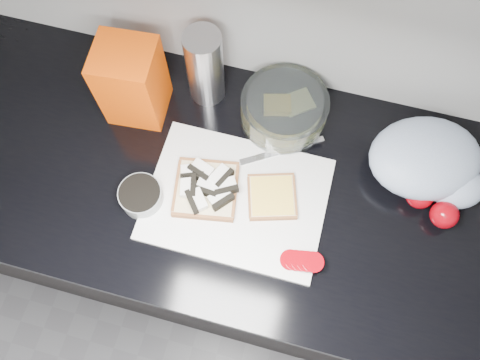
% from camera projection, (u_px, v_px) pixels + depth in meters
% --- Properties ---
extents(base_cabinet, '(3.50, 0.60, 0.86)m').
position_uv_depth(base_cabinet, '(271.00, 242.00, 1.51)').
color(base_cabinet, black).
rests_on(base_cabinet, ground).
extents(countertop, '(3.50, 0.64, 0.04)m').
position_uv_depth(countertop, '(283.00, 194.00, 1.09)').
color(countertop, black).
rests_on(countertop, base_cabinet).
extents(cutting_board, '(0.40, 0.30, 0.01)m').
position_uv_depth(cutting_board, '(237.00, 199.00, 1.06)').
color(cutting_board, white).
rests_on(cutting_board, countertop).
extents(bread_left, '(0.17, 0.17, 0.05)m').
position_uv_depth(bread_left, '(206.00, 188.00, 1.05)').
color(bread_left, beige).
rests_on(bread_left, cutting_board).
extents(bread_right, '(0.14, 0.14, 0.02)m').
position_uv_depth(bread_right, '(272.00, 197.00, 1.05)').
color(bread_right, beige).
rests_on(bread_right, cutting_board).
extents(tomato_slices, '(0.10, 0.06, 0.02)m').
position_uv_depth(tomato_slices, '(302.00, 261.00, 0.99)').
color(tomato_slices, '#93030C').
rests_on(tomato_slices, cutting_board).
extents(knife, '(0.18, 0.12, 0.01)m').
position_uv_depth(knife, '(293.00, 148.00, 1.10)').
color(knife, silver).
rests_on(knife, cutting_board).
extents(seed_tub, '(0.10, 0.10, 0.05)m').
position_uv_depth(seed_tub, '(141.00, 196.00, 1.04)').
color(seed_tub, gray).
rests_on(seed_tub, countertop).
extents(tub_lid, '(0.11, 0.11, 0.01)m').
position_uv_depth(tub_lid, '(195.00, 148.00, 1.11)').
color(tub_lid, silver).
rests_on(tub_lid, countertop).
extents(glass_bowl, '(0.21, 0.21, 0.09)m').
position_uv_depth(glass_bowl, '(284.00, 110.00, 1.11)').
color(glass_bowl, silver).
rests_on(glass_bowl, countertop).
extents(bread_bag, '(0.14, 0.13, 0.21)m').
position_uv_depth(bread_bag, '(132.00, 82.00, 1.06)').
color(bread_bag, '#FC5804').
rests_on(bread_bag, countertop).
extents(steel_canister, '(0.09, 0.09, 0.21)m').
position_uv_depth(steel_canister, '(205.00, 67.00, 1.08)').
color(steel_canister, silver).
rests_on(steel_canister, countertop).
extents(grocery_bag, '(0.31, 0.28, 0.11)m').
position_uv_depth(grocery_bag, '(430.00, 162.00, 1.04)').
color(grocery_bag, silver).
rests_on(grocery_bag, countertop).
extents(whole_tomatoes, '(0.12, 0.09, 0.06)m').
position_uv_depth(whole_tomatoes, '(432.00, 205.00, 1.03)').
color(whole_tomatoes, '#93030C').
rests_on(whole_tomatoes, countertop).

